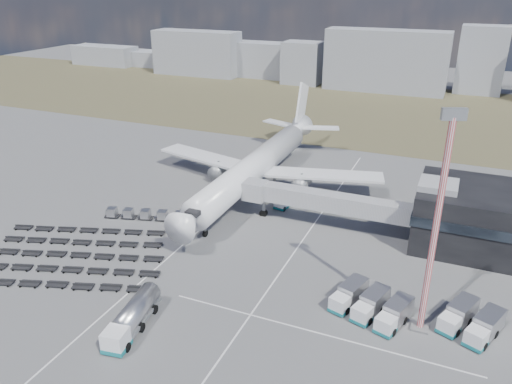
% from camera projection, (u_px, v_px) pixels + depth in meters
% --- Properties ---
extents(ground, '(420.00, 420.00, 0.00)m').
position_uv_depth(ground, '(178.00, 261.00, 78.74)').
color(ground, '#565659').
rests_on(ground, ground).
extents(grass_strip, '(420.00, 90.00, 0.01)m').
position_uv_depth(grass_strip, '(345.00, 107.00, 171.62)').
color(grass_strip, '#46432A').
rests_on(grass_strip, ground).
extents(lane_markings, '(47.12, 110.00, 0.01)m').
position_uv_depth(lane_markings, '(242.00, 265.00, 77.76)').
color(lane_markings, silver).
rests_on(lane_markings, ground).
extents(terminal, '(30.40, 16.40, 11.00)m').
position_uv_depth(terminal, '(512.00, 222.00, 79.72)').
color(terminal, black).
rests_on(terminal, ground).
extents(jet_bridge, '(30.30, 3.80, 7.05)m').
position_uv_depth(jet_bridge, '(314.00, 199.00, 88.26)').
color(jet_bridge, '#939399').
rests_on(jet_bridge, ground).
extents(airliner, '(51.59, 64.53, 17.62)m').
position_uv_depth(airliner, '(258.00, 164.00, 103.98)').
color(airliner, white).
rests_on(airliner, ground).
extents(skyline, '(293.01, 26.25, 24.88)m').
position_uv_depth(skyline, '(386.00, 64.00, 197.52)').
color(skyline, '#8E919B').
rests_on(skyline, ground).
extents(fuel_tanker, '(4.39, 11.41, 3.59)m').
position_uv_depth(fuel_tanker, '(132.00, 317.00, 62.94)').
color(fuel_tanker, white).
rests_on(fuel_tanker, ground).
extents(pushback_tug, '(3.21, 2.13, 1.37)m').
position_uv_depth(pushback_tug, '(182.00, 231.00, 86.66)').
color(pushback_tug, white).
rests_on(pushback_tug, ground).
extents(catering_truck, '(3.27, 5.87, 2.55)m').
position_uv_depth(catering_truck, '(286.00, 200.00, 97.19)').
color(catering_truck, white).
rests_on(catering_truck, ground).
extents(service_trucks_near, '(10.69, 9.24, 2.76)m').
position_uv_depth(service_trucks_near, '(371.00, 304.00, 65.92)').
color(service_trucks_near, white).
rests_on(service_trucks_near, ground).
extents(service_trucks_far, '(8.11, 8.73, 2.82)m').
position_uv_depth(service_trucks_far, '(471.00, 321.00, 62.65)').
color(service_trucks_far, white).
rests_on(service_trucks_far, ground).
extents(uld_row, '(15.41, 5.77, 1.71)m').
position_uv_depth(uld_row, '(146.00, 214.00, 91.92)').
color(uld_row, black).
rests_on(uld_row, ground).
extents(baggage_dollies, '(34.35, 26.81, 0.72)m').
position_uv_depth(baggage_dollies, '(67.00, 255.00, 79.78)').
color(baggage_dollies, black).
rests_on(baggage_dollies, ground).
extents(floodlight_mast, '(2.72, 2.21, 28.63)m').
position_uv_depth(floodlight_mast, '(436.00, 228.00, 58.07)').
color(floodlight_mast, '#AB1B1F').
rests_on(floodlight_mast, ground).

